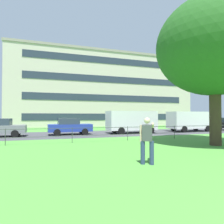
# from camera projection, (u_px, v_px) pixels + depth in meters

# --- Properties ---
(street_strip) EXTENTS (80.00, 7.42, 0.01)m
(street_strip) POSITION_uv_depth(u_px,v_px,m) (105.00, 133.00, 19.91)
(street_strip) COLOR #424247
(street_strip) RESTS_ON ground
(park_fence) EXTENTS (39.29, 0.04, 1.00)m
(park_fence) POSITION_uv_depth(u_px,v_px,m) (128.00, 131.00, 14.14)
(park_fence) COLOR #333833
(park_fence) RESTS_ON ground
(tree_large_lawn) EXTENTS (6.95, 7.58, 9.11)m
(tree_large_lawn) POSITION_uv_depth(u_px,v_px,m) (211.00, 44.00, 12.39)
(tree_large_lawn) COLOR #423023
(tree_large_lawn) RESTS_ON ground
(person_thrower) EXTENTS (0.76, 0.66, 1.69)m
(person_thrower) POSITION_uv_depth(u_px,v_px,m) (147.00, 139.00, 7.18)
(person_thrower) COLOR navy
(person_thrower) RESTS_ON ground
(car_grey_center) EXTENTS (4.01, 1.83, 1.54)m
(car_grey_center) POSITION_uv_depth(u_px,v_px,m) (0.00, 128.00, 16.57)
(car_grey_center) COLOR slate
(car_grey_center) RESTS_ON ground
(car_blue_right) EXTENTS (4.06, 1.93, 1.54)m
(car_blue_right) POSITION_uv_depth(u_px,v_px,m) (70.00, 126.00, 18.58)
(car_blue_right) COLOR #233899
(car_blue_right) RESTS_ON ground
(panel_van_far_left) EXTENTS (5.04, 2.18, 2.24)m
(panel_van_far_left) POSITION_uv_depth(u_px,v_px,m) (132.00, 121.00, 20.14)
(panel_van_far_left) COLOR white
(panel_van_far_left) RESTS_ON ground
(panel_van_far_right) EXTENTS (5.03, 2.16, 2.24)m
(panel_van_far_right) POSITION_uv_depth(u_px,v_px,m) (190.00, 120.00, 22.66)
(panel_van_far_right) COLOR white
(panel_van_far_right) RESTS_ON ground
(apartment_building_background) EXTENTS (33.13, 11.01, 13.20)m
(apartment_building_background) POSITION_uv_depth(u_px,v_px,m) (102.00, 91.00, 38.73)
(apartment_building_background) COLOR beige
(apartment_building_background) RESTS_ON ground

